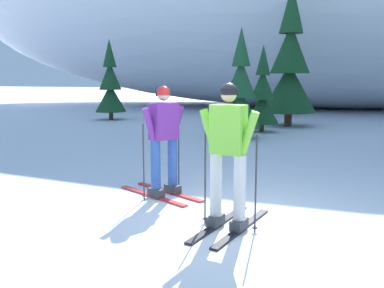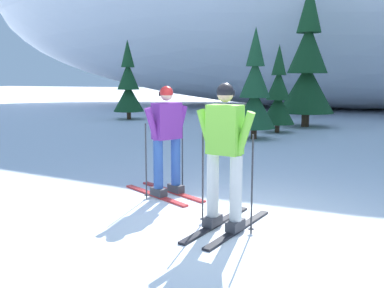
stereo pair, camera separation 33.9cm
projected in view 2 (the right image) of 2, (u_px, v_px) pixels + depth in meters
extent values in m
plane|color=white|center=(220.00, 227.00, 5.46)|extent=(120.00, 120.00, 0.00)
cube|color=red|center=(155.00, 195.00, 6.89)|extent=(1.40, 0.84, 0.03)
cube|color=red|center=(172.00, 191.00, 7.10)|extent=(1.40, 0.84, 0.03)
cube|color=#38383D|center=(159.00, 192.00, 6.80)|extent=(0.31, 0.26, 0.12)
cube|color=#38383D|center=(176.00, 188.00, 7.02)|extent=(0.31, 0.26, 0.12)
cylinder|color=#2D519E|center=(158.00, 164.00, 6.73)|extent=(0.15, 0.15, 0.76)
cylinder|color=#2D519E|center=(176.00, 161.00, 6.95)|extent=(0.15, 0.15, 0.76)
cube|color=#6B2889|center=(167.00, 121.00, 6.74)|extent=(0.42, 0.49, 0.56)
cylinder|color=#6B2889|center=(153.00, 126.00, 6.58)|extent=(0.22, 0.29, 0.58)
cylinder|color=#6B2889|center=(180.00, 124.00, 6.92)|extent=(0.22, 0.29, 0.58)
sphere|color=beige|center=(166.00, 95.00, 6.67)|extent=(0.19, 0.19, 0.19)
sphere|color=red|center=(166.00, 93.00, 6.67)|extent=(0.21, 0.21, 0.21)
cube|color=black|center=(163.00, 94.00, 6.73)|extent=(0.10, 0.15, 0.07)
cylinder|color=#2D2D33|center=(146.00, 162.00, 6.65)|extent=(0.02, 0.02, 1.17)
cylinder|color=#2D2D33|center=(147.00, 195.00, 6.73)|extent=(0.07, 0.07, 0.01)
cylinder|color=#2D2D33|center=(182.00, 156.00, 7.10)|extent=(0.02, 0.02, 1.17)
cylinder|color=#2D2D33|center=(182.00, 187.00, 7.18)|extent=(0.07, 0.07, 0.01)
cube|color=black|center=(216.00, 224.00, 5.55)|extent=(0.43, 1.58, 0.03)
cube|color=black|center=(239.00, 229.00, 5.38)|extent=(0.43, 1.58, 0.03)
cube|color=#38383D|center=(212.00, 220.00, 5.45)|extent=(0.19, 0.30, 0.12)
cube|color=#38383D|center=(235.00, 225.00, 5.28)|extent=(0.19, 0.30, 0.12)
cylinder|color=silver|center=(213.00, 185.00, 5.38)|extent=(0.15, 0.15, 0.80)
cylinder|color=silver|center=(236.00, 188.00, 5.21)|extent=(0.15, 0.15, 0.80)
cube|color=#75C638|center=(225.00, 130.00, 5.19)|extent=(0.44, 0.32, 0.59)
cylinder|color=#75C638|center=(207.00, 132.00, 5.33)|extent=(0.29, 0.15, 0.58)
cylinder|color=#75C638|center=(244.00, 135.00, 5.06)|extent=(0.29, 0.15, 0.58)
sphere|color=tan|center=(225.00, 94.00, 5.12)|extent=(0.19, 0.19, 0.19)
sphere|color=black|center=(225.00, 92.00, 5.12)|extent=(0.21, 0.21, 0.21)
cube|color=black|center=(228.00, 93.00, 5.19)|extent=(0.15, 0.07, 0.07)
cylinder|color=#2D2D33|center=(203.00, 178.00, 5.52)|extent=(0.02, 0.02, 1.21)
cylinder|color=#2D2D33|center=(203.00, 219.00, 5.60)|extent=(0.07, 0.07, 0.01)
cylinder|color=#2D2D33|center=(252.00, 185.00, 5.15)|extent=(0.02, 0.02, 1.21)
cylinder|color=#2D2D33|center=(251.00, 229.00, 5.24)|extent=(0.07, 0.07, 0.01)
cylinder|color=#47301E|center=(129.00, 114.00, 19.08)|extent=(0.19, 0.19, 0.46)
cone|color=#194723|center=(129.00, 98.00, 18.97)|extent=(1.32, 1.32, 1.19)
cone|color=#194723|center=(128.00, 76.00, 18.82)|extent=(0.95, 0.95, 1.19)
cone|color=#194723|center=(128.00, 53.00, 18.67)|extent=(0.58, 0.58, 1.19)
cylinder|color=#47301E|center=(254.00, 131.00, 13.13)|extent=(0.18, 0.18, 0.45)
cone|color=#1E512D|center=(254.00, 109.00, 13.02)|extent=(1.27, 1.27, 1.14)
cone|color=#1E512D|center=(255.00, 78.00, 12.88)|extent=(0.92, 0.92, 1.14)
cone|color=#1E512D|center=(256.00, 46.00, 12.74)|extent=(0.56, 0.56, 1.14)
cylinder|color=#47301E|center=(277.00, 127.00, 14.62)|extent=(0.16, 0.16, 0.39)
cone|color=#194723|center=(278.00, 109.00, 14.53)|extent=(1.12, 1.12, 1.00)
cone|color=#194723|center=(278.00, 84.00, 14.40)|extent=(0.81, 0.81, 1.00)
cone|color=#194723|center=(279.00, 60.00, 14.28)|extent=(0.49, 0.49, 1.00)
cylinder|color=#47301E|center=(305.00, 117.00, 16.25)|extent=(0.28, 0.28, 0.71)
cone|color=#194723|center=(307.00, 88.00, 16.09)|extent=(2.02, 2.02, 1.81)
cone|color=#194723|center=(308.00, 48.00, 15.86)|extent=(1.45, 1.45, 1.81)
cone|color=#194723|center=(310.00, 7.00, 15.64)|extent=(0.89, 0.89, 1.81)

